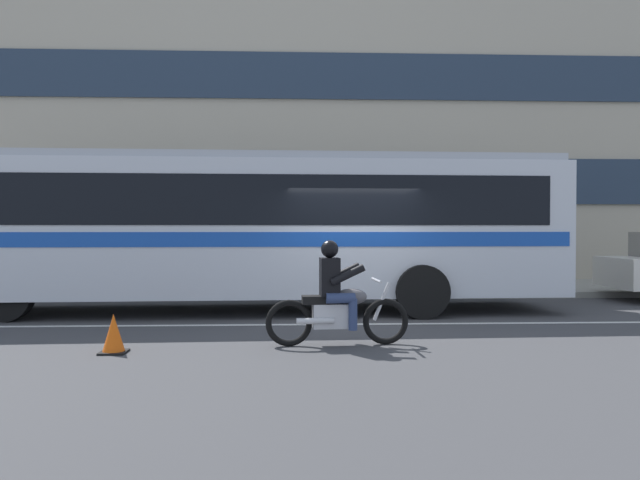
# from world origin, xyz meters

# --- Properties ---
(ground_plane) EXTENTS (60.00, 60.00, 0.00)m
(ground_plane) POSITION_xyz_m (0.00, 0.00, 0.00)
(ground_plane) COLOR #3D3D3F
(sidewalk_curb) EXTENTS (28.00, 3.80, 0.15)m
(sidewalk_curb) POSITION_xyz_m (0.00, 5.10, 0.07)
(sidewalk_curb) COLOR gray
(sidewalk_curb) RESTS_ON ground_plane
(lane_center_stripe) EXTENTS (26.60, 0.14, 0.01)m
(lane_center_stripe) POSITION_xyz_m (0.00, -0.60, 0.00)
(lane_center_stripe) COLOR silver
(lane_center_stripe) RESTS_ON ground_plane
(office_building_facade) EXTENTS (28.00, 0.89, 9.09)m
(office_building_facade) POSITION_xyz_m (0.00, 7.38, 4.55)
(office_building_facade) COLOR #B2A893
(office_building_facade) RESTS_ON ground_plane
(transit_bus) EXTENTS (13.50, 3.00, 3.22)m
(transit_bus) POSITION_xyz_m (-2.39, 1.19, 1.88)
(transit_bus) COLOR silver
(transit_bus) RESTS_ON ground_plane
(motorcycle_with_rider) EXTENTS (2.14, 0.64, 1.56)m
(motorcycle_with_rider) POSITION_xyz_m (-0.53, -2.55, 0.66)
(motorcycle_with_rider) COLOR black
(motorcycle_with_rider) RESTS_ON ground_plane
(fire_hydrant) EXTENTS (0.22, 0.30, 0.75)m
(fire_hydrant) POSITION_xyz_m (4.87, 3.82, 0.52)
(fire_hydrant) COLOR gold
(fire_hydrant) RESTS_ON sidewalk_curb
(traffic_cone) EXTENTS (0.36, 0.36, 0.55)m
(traffic_cone) POSITION_xyz_m (-3.68, -2.96, 0.26)
(traffic_cone) COLOR #EA590F
(traffic_cone) RESTS_ON ground_plane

